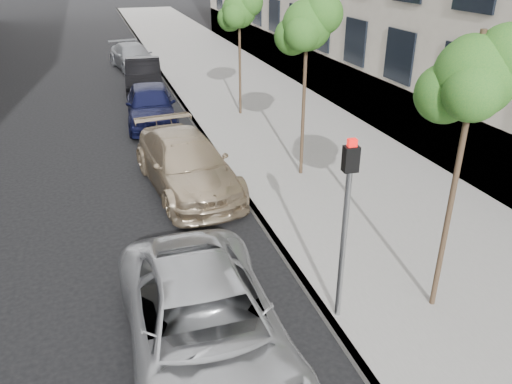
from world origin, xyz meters
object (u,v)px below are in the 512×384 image
signal_pole (346,213)px  sedan_black (144,76)px  minivan (205,327)px  tree_far (240,11)px  suv (186,164)px  tree_near (476,77)px  tree_mid (308,26)px  sedan_blue (151,105)px  sedan_rear (133,57)px

signal_pole → sedan_black: (-1.44, 18.06, -1.48)m
minivan → sedan_black: (1.07, 18.34, 0.03)m
tree_far → suv: (-3.42, -6.22, -3.38)m
tree_near → signal_pole: bearing=172.3°
tree_mid → tree_far: size_ratio=1.05×
tree_mid → suv: (-3.42, 0.28, -3.63)m
suv → tree_near: bearing=-69.3°
sedan_blue → signal_pole: bearing=-77.9°
tree_mid → sedan_rear: bearing=101.0°
minivan → tree_far: bearing=71.9°
suv → sedan_blue: size_ratio=1.14×
signal_pole → sedan_blue: signal_pole is taller
signal_pole → suv: bearing=107.9°
signal_pole → sedan_blue: bearing=102.4°
tree_near → sedan_blue: (-3.63, 13.08, -3.64)m
minivan → sedan_blue: bearing=87.2°
tree_near → signal_pole: 2.89m
suv → sedan_blue: 6.30m
tree_near → minivan: 5.73m
tree_mid → minivan: 8.67m
signal_pole → sedan_blue: size_ratio=0.74×
tree_near → tree_mid: 6.50m
tree_mid → sedan_black: 12.80m
tree_near → sedan_black: bearing=100.3°
tree_mid → tree_far: tree_mid is taller
minivan → suv: (0.98, 6.81, 0.02)m
tree_near → sedan_rear: 24.21m
suv → tree_far: bearing=55.1°
tree_mid → minivan: size_ratio=0.95×
tree_far → sedan_black: tree_far is taller
signal_pole → minivan: signal_pole is taller
minivan → sedan_black: size_ratio=1.15×
minivan → sedan_rear: minivan is taller
tree_near → sedan_blue: bearing=105.5°
sedan_blue → sedan_rear: bearing=92.7°
tree_far → signal_pole: (-1.89, -12.75, -1.89)m
sedan_blue → sedan_black: size_ratio=0.99×
sedan_rear → sedan_blue: bearing=-101.2°
sedan_blue → sedan_black: (0.30, 5.24, -0.02)m
tree_near → tree_mid: tree_near is taller
minivan → suv: 6.88m
tree_mid → sedan_blue: (-3.63, 6.58, -3.60)m
tree_mid → suv: size_ratio=0.97×
sedan_black → minivan: bearing=-87.9°
tree_far → minivan: 14.16m
tree_mid → signal_pole: bearing=-106.8°
tree_near → suv: 8.43m
tree_near → sedan_rear: tree_near is taller
tree_far → signal_pole: 13.02m
tree_near → sedan_rear: bearing=98.0°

